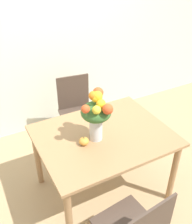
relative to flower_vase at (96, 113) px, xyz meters
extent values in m
plane|color=tan|center=(0.09, 0.03, -1.03)|extent=(12.00, 12.00, 0.00)
cube|color=silver|center=(0.09, 1.49, 0.32)|extent=(8.00, 0.06, 2.70)
cube|color=#9E754C|center=(0.09, 0.03, -0.29)|extent=(1.22, 0.96, 0.03)
cylinder|color=#9E754C|center=(-0.46, -0.40, -0.66)|extent=(0.06, 0.06, 0.72)
cylinder|color=#9E754C|center=(0.64, -0.40, -0.66)|extent=(0.06, 0.06, 0.72)
cylinder|color=#9E754C|center=(-0.46, 0.45, -0.66)|extent=(0.06, 0.06, 0.72)
cylinder|color=#9E754C|center=(0.64, 0.45, -0.66)|extent=(0.06, 0.06, 0.72)
cylinder|color=silver|center=(0.00, 0.00, -0.16)|extent=(0.12, 0.12, 0.23)
cylinder|color=silver|center=(0.00, 0.00, -0.21)|extent=(0.10, 0.10, 0.13)
cylinder|color=#38662D|center=(0.02, 0.00, -0.12)|extent=(0.01, 0.00, 0.29)
cylinder|color=#38662D|center=(0.01, 0.03, -0.12)|extent=(0.01, 0.01, 0.29)
cylinder|color=#38662D|center=(-0.02, 0.02, -0.12)|extent=(0.01, 0.01, 0.29)
cylinder|color=#38662D|center=(-0.02, -0.01, -0.12)|extent=(0.01, 0.01, 0.29)
cylinder|color=#38662D|center=(0.01, -0.02, -0.12)|extent=(0.01, 0.01, 0.29)
ellipsoid|color=#38662D|center=(0.00, 0.00, 0.01)|extent=(0.26, 0.26, 0.16)
sphere|color=yellow|center=(-0.05, -0.09, 0.10)|extent=(0.07, 0.07, 0.07)
sphere|color=yellow|center=(0.01, 0.00, 0.16)|extent=(0.09, 0.09, 0.09)
sphere|color=orange|center=(-0.02, 0.02, 0.17)|extent=(0.08, 0.08, 0.08)
sphere|color=#D64C23|center=(0.05, 0.07, 0.16)|extent=(0.09, 0.09, 0.09)
sphere|color=yellow|center=(0.04, 0.06, 0.13)|extent=(0.07, 0.07, 0.07)
sphere|color=#D64C23|center=(-0.12, -0.05, 0.11)|extent=(0.07, 0.07, 0.07)
sphere|color=yellow|center=(-0.01, 0.00, 0.15)|extent=(0.08, 0.08, 0.08)
sphere|color=#D64C23|center=(0.04, -0.12, 0.10)|extent=(0.09, 0.09, 0.09)
sphere|color=yellow|center=(0.02, -0.05, 0.12)|extent=(0.08, 0.08, 0.08)
ellipsoid|color=gold|center=(-0.13, -0.02, -0.24)|extent=(0.09, 0.09, 0.07)
cylinder|color=brown|center=(-0.13, -0.02, -0.20)|extent=(0.01, 0.01, 0.02)
cube|color=#47382D|center=(0.18, 0.81, -0.56)|extent=(0.47, 0.47, 0.02)
cylinder|color=#47382D|center=(-0.01, 0.66, -0.80)|extent=(0.04, 0.04, 0.46)
cylinder|color=#47382D|center=(0.33, 0.61, -0.80)|extent=(0.04, 0.04, 0.46)
cylinder|color=#47382D|center=(0.04, 1.00, -0.80)|extent=(0.04, 0.04, 0.46)
cylinder|color=#47382D|center=(0.37, 0.95, -0.80)|extent=(0.04, 0.04, 0.46)
cube|color=#47382D|center=(0.21, 1.01, -0.33)|extent=(0.40, 0.07, 0.43)
cylinder|color=#47382D|center=(0.03, -0.54, -0.80)|extent=(0.04, 0.04, 0.46)
camera|label=1|loc=(-0.88, -1.64, 1.23)|focal=42.00mm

